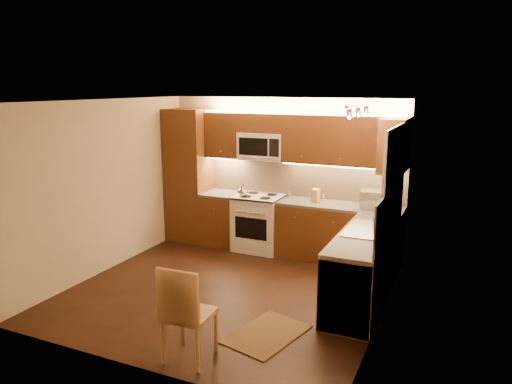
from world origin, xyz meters
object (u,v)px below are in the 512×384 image
at_px(kettle, 243,190).
at_px(knife_block, 316,195).
at_px(sink, 368,224).
at_px(dining_chair, 189,312).
at_px(microwave, 263,146).
at_px(toaster_oven, 376,199).
at_px(stove, 259,223).
at_px(soap_bottle, 378,219).

xyz_separation_m(kettle, knife_block, (1.17, 0.22, -0.02)).
xyz_separation_m(sink, dining_chair, (-1.29, -2.20, -0.47)).
distance_m(microwave, toaster_oven, 2.00).
relative_size(sink, toaster_oven, 1.97).
xyz_separation_m(stove, knife_block, (0.95, 0.04, 0.54)).
distance_m(kettle, toaster_oven, 2.11).
distance_m(stove, soap_bottle, 2.35).
height_order(toaster_oven, dining_chair, toaster_oven).
relative_size(stove, dining_chair, 0.91).
height_order(stove, sink, sink).
bearing_deg(sink, soap_bottle, 64.33).
distance_m(knife_block, dining_chair, 3.41).
bearing_deg(knife_block, dining_chair, -90.11).
bearing_deg(soap_bottle, kettle, 179.67).
xyz_separation_m(stove, kettle, (-0.22, -0.18, 0.56)).
height_order(sink, toaster_oven, toaster_oven).
relative_size(kettle, dining_chair, 0.20).
distance_m(toaster_oven, knife_block, 0.93).
relative_size(microwave, dining_chair, 0.75).
relative_size(stove, microwave, 1.21).
relative_size(stove, sink, 1.07).
relative_size(sink, soap_bottle, 4.19).
relative_size(sink, knife_block, 4.13).
relative_size(stove, soap_bottle, 4.48).
distance_m(kettle, knife_block, 1.19).
xyz_separation_m(stove, sink, (2.00, -1.12, 0.52)).
bearing_deg(soap_bottle, dining_chair, -102.27).
xyz_separation_m(sink, knife_block, (-1.05, 1.17, 0.03)).
xyz_separation_m(stove, dining_chair, (0.71, -3.32, 0.05)).
height_order(toaster_oven, knife_block, toaster_oven).
height_order(kettle, knife_block, kettle).
height_order(knife_block, soap_bottle, knife_block).
height_order(stove, knife_block, knife_block).
distance_m(soap_bottle, dining_chair, 2.80).
bearing_deg(kettle, stove, 31.74).
bearing_deg(stove, sink, -29.36).
bearing_deg(knife_block, microwave, 178.33).
relative_size(knife_block, soap_bottle, 1.01).
height_order(soap_bottle, dining_chair, soap_bottle).
height_order(stove, soap_bottle, soap_bottle).
height_order(sink, dining_chair, sink).
xyz_separation_m(sink, kettle, (-2.22, 0.95, 0.05)).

